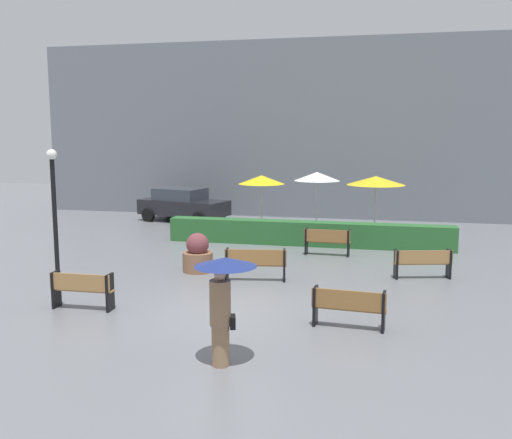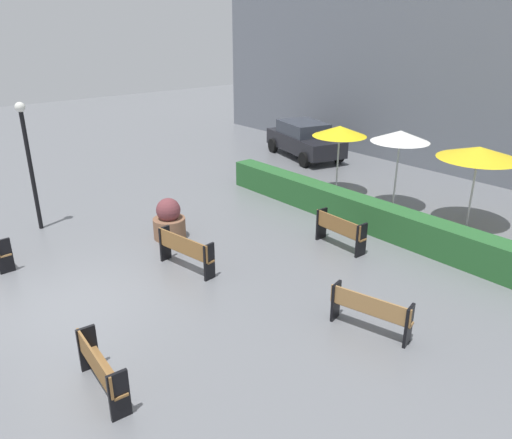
# 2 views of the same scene
# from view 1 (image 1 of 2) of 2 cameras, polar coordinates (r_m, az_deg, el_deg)

# --- Properties ---
(ground_plane) EXTENTS (60.00, 60.00, 0.00)m
(ground_plane) POSITION_cam_1_polar(r_m,az_deg,el_deg) (13.68, -3.52, -9.02)
(ground_plane) COLOR slate
(bench_far_right) EXTENTS (1.66, 0.70, 0.84)m
(bench_far_right) POSITION_cam_1_polar(r_m,az_deg,el_deg) (17.11, 16.26, -4.03)
(bench_far_right) COLOR #9E7242
(bench_far_right) RESTS_ON ground
(bench_back_row) EXTENTS (1.57, 0.42, 0.91)m
(bench_back_row) POSITION_cam_1_polar(r_m,az_deg,el_deg) (19.69, 7.09, -2.05)
(bench_back_row) COLOR olive
(bench_back_row) RESTS_ON ground
(bench_mid_center) EXTENTS (1.76, 0.59, 0.92)m
(bench_mid_center) POSITION_cam_1_polar(r_m,az_deg,el_deg) (16.16, -0.04, -4.25)
(bench_mid_center) COLOR olive
(bench_mid_center) RESTS_ON ground
(bench_near_left) EXTENTS (1.51, 0.39, 0.89)m
(bench_near_left) POSITION_cam_1_polar(r_m,az_deg,el_deg) (14.21, -16.93, -6.54)
(bench_near_left) COLOR #9E7242
(bench_near_left) RESTS_ON ground
(bench_near_right) EXTENTS (1.59, 0.45, 0.86)m
(bench_near_right) POSITION_cam_1_polar(r_m,az_deg,el_deg) (12.47, 9.20, -8.46)
(bench_near_right) COLOR olive
(bench_near_right) RESTS_ON ground
(pedestrian_with_umbrella) EXTENTS (1.11, 1.11, 1.98)m
(pedestrian_with_umbrella) POSITION_cam_1_polar(r_m,az_deg,el_deg) (10.20, -3.31, -7.21)
(pedestrian_with_umbrella) COLOR #8C6B4C
(pedestrian_with_umbrella) RESTS_ON ground
(planter_pot) EXTENTS (0.91, 0.91, 1.18)m
(planter_pot) POSITION_cam_1_polar(r_m,az_deg,el_deg) (17.37, -5.82, -3.52)
(planter_pot) COLOR brown
(planter_pot) RESTS_ON ground
(lamp_post) EXTENTS (0.28, 0.28, 3.73)m
(lamp_post) POSITION_cam_1_polar(r_m,az_deg,el_deg) (16.09, -19.43, 1.53)
(lamp_post) COLOR black
(lamp_post) RESTS_ON ground
(patio_umbrella_yellow) EXTENTS (1.87, 1.87, 2.46)m
(patio_umbrella_yellow) POSITION_cam_1_polar(r_m,az_deg,el_deg) (23.22, 0.55, 3.96)
(patio_umbrella_yellow) COLOR silver
(patio_umbrella_yellow) RESTS_ON ground
(patio_umbrella_white) EXTENTS (1.83, 1.83, 2.60)m
(patio_umbrella_white) POSITION_cam_1_polar(r_m,az_deg,el_deg) (23.13, 6.08, 4.27)
(patio_umbrella_white) COLOR silver
(patio_umbrella_white) RESTS_ON ground
(patio_umbrella_yellow_far) EXTENTS (2.32, 2.32, 2.44)m
(patio_umbrella_yellow_far) POSITION_cam_1_polar(r_m,az_deg,el_deg) (23.48, 11.84, 3.81)
(patio_umbrella_yellow_far) COLOR silver
(patio_umbrella_yellow_far) RESTS_ON ground
(hedge_strip) EXTENTS (10.61, 0.70, 0.89)m
(hedge_strip) POSITION_cam_1_polar(r_m,az_deg,el_deg) (21.41, 5.16, -1.39)
(hedge_strip) COLOR #28602D
(hedge_strip) RESTS_ON ground
(building_facade) EXTENTS (28.00, 1.20, 8.64)m
(building_facade) POSITION_cam_1_polar(r_m,az_deg,el_deg) (28.75, 5.56, 8.89)
(building_facade) COLOR slate
(building_facade) RESTS_ON ground
(parked_car) EXTENTS (4.50, 2.78, 1.57)m
(parked_car) POSITION_cam_1_polar(r_m,az_deg,el_deg) (27.38, -7.29, 1.53)
(parked_car) COLOR black
(parked_car) RESTS_ON ground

